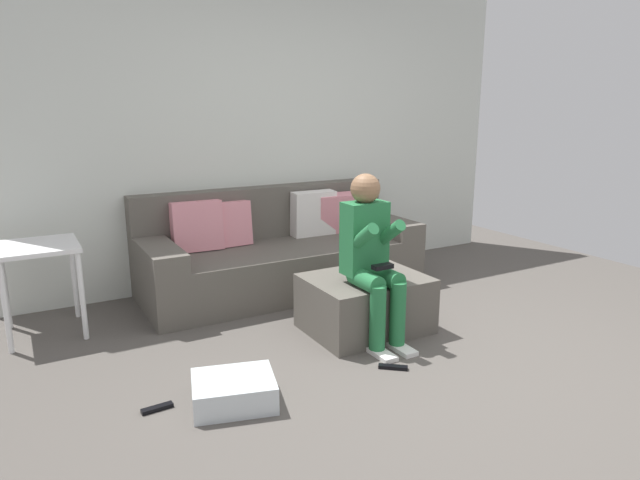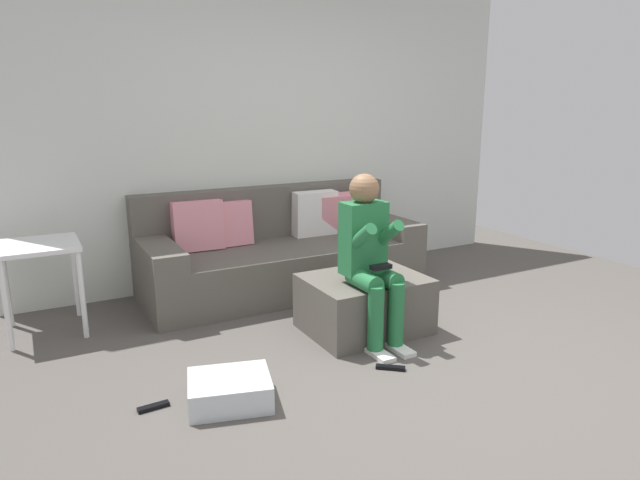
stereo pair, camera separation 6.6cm
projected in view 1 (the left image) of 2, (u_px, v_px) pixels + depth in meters
The scene contains 10 objects.
ground_plane at pixel (459, 375), 3.32m from camera, with size 6.29×6.29×0.00m, color #544F49.
wall_back at pixel (280, 129), 5.07m from camera, with size 4.84×0.10×2.70m, color silver.
couch_sectional at pixel (279, 253), 4.83m from camera, with size 2.37×0.92×0.86m.
ottoman at pixel (365, 303), 3.95m from camera, with size 0.82×0.64×0.39m, color #59544C.
person_seated at pixel (372, 253), 3.68m from camera, with size 0.29×0.56×1.13m.
storage_bin at pixel (234, 391), 2.99m from camera, with size 0.44×0.35×0.15m, color silver.
side_table at pixel (39, 259), 3.80m from camera, with size 0.52×0.53×0.65m.
remote_near_ottoman at pixel (393, 367), 3.40m from camera, with size 0.18×0.04×0.02m, color black.
remote_by_storage_bin at pixel (245, 377), 3.28m from camera, with size 0.16×0.04×0.02m, color black.
remote_under_side_table at pixel (157, 408), 2.94m from camera, with size 0.17×0.04×0.02m, color black.
Camera 1 is at (-2.21, -2.23, 1.57)m, focal length 31.24 mm.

